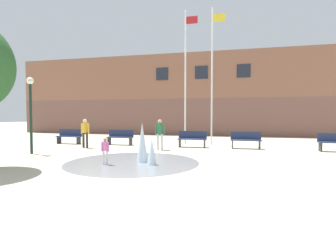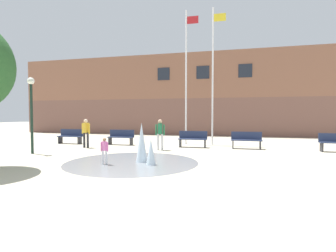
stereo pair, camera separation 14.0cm
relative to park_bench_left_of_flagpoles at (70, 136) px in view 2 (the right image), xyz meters
The scene contains 13 objects.
ground_plane 11.81m from the park_bench_left_of_flagpoles, 51.36° to the right, with size 100.00×100.00×0.00m, color #BCB299.
library_building 13.81m from the park_bench_left_of_flagpoles, 56.80° to the left, with size 36.00×6.05×7.26m.
splash_fountain 8.27m from the park_bench_left_of_flagpoles, 37.27° to the right, with size 5.10×5.10×1.53m.
park_bench_left_of_flagpoles is the anchor object (origin of this frame).
park_bench_under_left_flagpole 3.38m from the park_bench_left_of_flagpoles, ahead, with size 1.60×0.44×0.91m.
park_bench_center 7.80m from the park_bench_left_of_flagpoles, ahead, with size 1.60×0.44×0.91m.
park_bench_under_right_flagpole 10.70m from the park_bench_left_of_flagpoles, ahead, with size 1.60×0.44×0.91m.
adult_in_red 2.66m from the park_bench_left_of_flagpoles, 37.25° to the right, with size 0.50×0.38×1.59m.
adult_watching 6.54m from the park_bench_left_of_flagpoles, 13.41° to the right, with size 0.50×0.37×1.59m.
child_running 7.96m from the park_bench_left_of_flagpoles, 46.69° to the right, with size 0.31×0.22×0.99m.
flagpole_left 8.30m from the park_bench_left_of_flagpoles, 12.92° to the left, with size 0.80×0.10×8.25m.
flagpole_right 9.75m from the park_bench_left_of_flagpoles, 10.58° to the left, with size 0.80×0.10×8.25m.
lamp_post_left_lane 4.67m from the park_bench_left_of_flagpoles, 78.36° to the right, with size 0.32×0.32×3.56m.
Camera 2 is at (2.73, -5.25, 1.84)m, focal length 28.00 mm.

